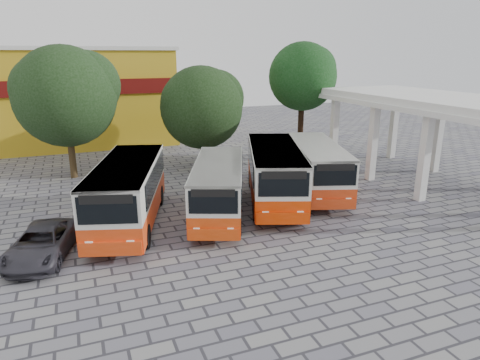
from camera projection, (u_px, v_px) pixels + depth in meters
name	position (u px, v px, depth m)	size (l,w,h in m)	color
ground	(312.00, 233.00, 19.22)	(90.00, 90.00, 0.00)	#5B5A66
terminal_shelter	(437.00, 104.00, 25.05)	(6.80, 15.80, 5.40)	silver
shophouse_block	(53.00, 96.00, 37.41)	(20.40, 10.40, 8.30)	#B79015
bus_far_left	(128.00, 190.00, 19.79)	(4.82, 8.76, 2.97)	#E63B0C
bus_centre_left	(219.00, 186.00, 20.90)	(4.87, 8.01, 2.70)	#D53C09
bus_centre_right	(275.00, 171.00, 22.82)	(5.28, 8.92, 3.01)	#E53300
bus_far_right	(317.00, 165.00, 24.49)	(4.72, 8.33, 2.82)	red
tree_left	(66.00, 93.00, 26.43)	(6.55, 6.24, 8.33)	#4A371E
tree_middle	(202.00, 105.00, 29.37)	(5.96, 5.68, 7.02)	black
tree_right	(303.00, 74.00, 32.23)	(5.38, 5.12, 8.65)	black
parked_car	(42.00, 243.00, 16.80)	(2.04, 4.42, 1.23)	#2F2E37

